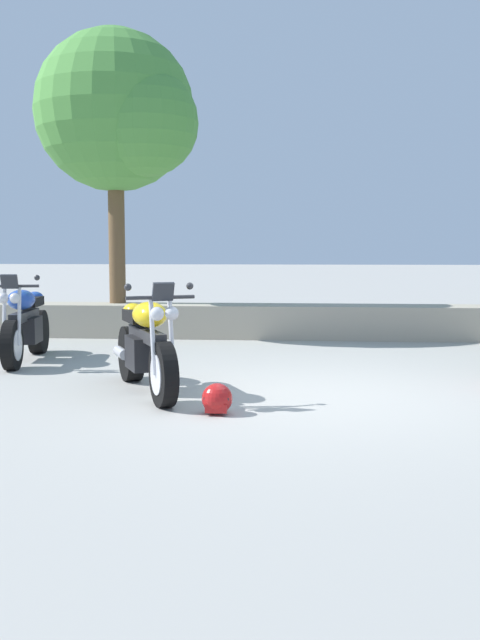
% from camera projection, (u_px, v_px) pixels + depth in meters
% --- Properties ---
extents(ground_plane, '(120.00, 120.00, 0.00)m').
position_uv_depth(ground_plane, '(313.00, 396.00, 7.28)').
color(ground_plane, '#A3A099').
extents(stone_wall, '(36.00, 0.80, 0.55)m').
position_uv_depth(stone_wall, '(308.00, 322.00, 12.01)').
color(stone_wall, '#A89E89').
rests_on(stone_wall, ground).
extents(motorcycle_blue_near_left, '(0.72, 2.06, 1.18)m').
position_uv_depth(motorcycle_blue_near_left, '(25.00, 325.00, 9.49)').
color(motorcycle_blue_near_left, black).
rests_on(motorcycle_blue_near_left, ground).
extents(motorcycle_yellow_centre, '(1.10, 1.93, 1.18)m').
position_uv_depth(motorcycle_yellow_centre, '(146.00, 347.00, 7.40)').
color(motorcycle_yellow_centre, black).
rests_on(motorcycle_yellow_centre, ground).
extents(rider_helmet, '(0.28, 0.28, 0.28)m').
position_uv_depth(rider_helmet, '(217.00, 399.00, 6.49)').
color(rider_helmet, '#B21919').
rests_on(rider_helmet, ground).
extents(leafy_tree_far_left, '(2.83, 2.69, 4.60)m').
position_uv_depth(leafy_tree_far_left, '(121.00, 114.00, 12.07)').
color(leafy_tree_far_left, brown).
rests_on(leafy_tree_far_left, stone_wall).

